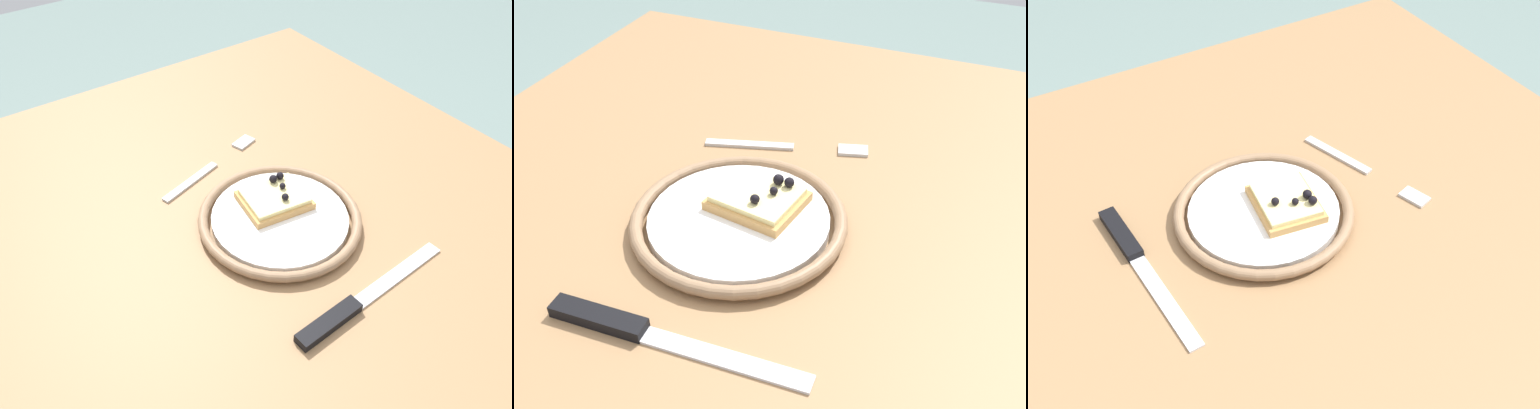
# 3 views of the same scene
# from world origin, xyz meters

# --- Properties ---
(dining_table) EXTENTS (1.02, 0.83, 0.74)m
(dining_table) POSITION_xyz_m (0.00, 0.00, 0.64)
(dining_table) COLOR #936D47
(dining_table) RESTS_ON ground_plane
(plate) EXTENTS (0.22, 0.22, 0.02)m
(plate) POSITION_xyz_m (-0.01, 0.00, 0.75)
(plate) COLOR white
(plate) RESTS_ON dining_table
(pizza_slice_near) EXTENTS (0.09, 0.10, 0.03)m
(pizza_slice_near) POSITION_xyz_m (-0.04, 0.01, 0.76)
(pizza_slice_near) COLOR tan
(pizza_slice_near) RESTS_ON plate
(knife) EXTENTS (0.03, 0.24, 0.01)m
(knife) POSITION_xyz_m (0.15, -0.02, 0.74)
(knife) COLOR silver
(knife) RESTS_ON dining_table
(fork) EXTENTS (0.07, 0.20, 0.00)m
(fork) POSITION_xyz_m (-0.17, -0.01, 0.74)
(fork) COLOR silver
(fork) RESTS_ON dining_table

